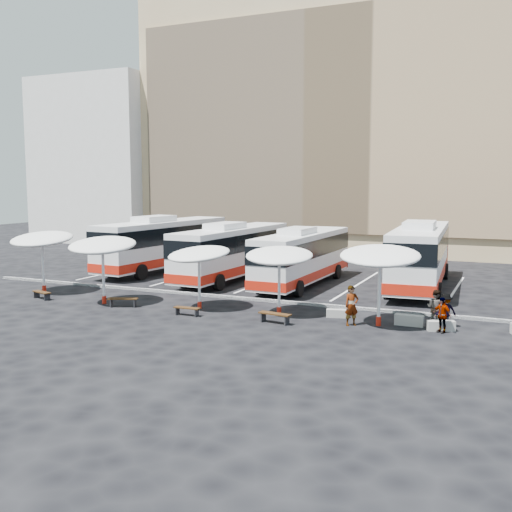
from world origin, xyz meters
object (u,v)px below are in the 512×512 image
at_px(sunshade_0, 42,239).
at_px(conc_bench_1, 409,320).
at_px(sunshade_2, 199,254).
at_px(conc_bench_2, 441,326).
at_px(passenger_3, 445,311).
at_px(conc_bench_0, 337,313).
at_px(passenger_0, 352,306).
at_px(sunshade_3, 279,256).
at_px(bus_3, 420,253).
at_px(passenger_1, 435,308).
at_px(sunshade_1, 102,245).
at_px(sunshade_4, 380,256).
at_px(wood_bench_0, 42,293).
at_px(wood_bench_3, 275,315).
at_px(wood_bench_1, 123,300).
at_px(bus_1, 233,250).
at_px(wood_bench_2, 187,309).
at_px(bus_0, 164,242).
at_px(bus_2, 303,255).
at_px(passenger_2, 442,315).

xyz_separation_m(sunshade_0, conc_bench_1, (21.68, 0.43, -2.98)).
distance_m(sunshade_2, conc_bench_2, 12.52).
height_order(sunshade_0, passenger_3, sunshade_0).
xyz_separation_m(conc_bench_0, passenger_0, (1.08, -1.38, 0.74)).
relative_size(conc_bench_0, passenger_0, 0.57).
bearing_deg(sunshade_3, bus_3, 64.67).
xyz_separation_m(bus_3, passenger_3, (2.78, -10.32, -1.40)).
relative_size(passenger_0, passenger_1, 1.11).
xyz_separation_m(sunshade_1, sunshade_4, (14.90, 1.07, 0.05)).
xyz_separation_m(wood_bench_0, wood_bench_3, (14.38, -0.04, 0.04)).
bearing_deg(wood_bench_1, wood_bench_3, -1.04).
bearing_deg(wood_bench_0, sunshade_0, 130.10).
bearing_deg(wood_bench_0, conc_bench_0, 8.14).
bearing_deg(sunshade_2, passenger_3, 4.69).
bearing_deg(sunshade_2, bus_1, 105.84).
bearing_deg(sunshade_4, passenger_1, 24.15).
bearing_deg(wood_bench_2, passenger_1, 13.92).
bearing_deg(wood_bench_1, passenger_1, 8.80).
bearing_deg(sunshade_4, passenger_0, -157.58).
bearing_deg(sunshade_4, sunshade_3, 176.70).
relative_size(sunshade_4, wood_bench_1, 2.61).
relative_size(sunshade_4, passenger_3, 2.69).
bearing_deg(conc_bench_2, wood_bench_3, -166.82).
bearing_deg(bus_0, wood_bench_2, -48.29).
distance_m(sunshade_1, passenger_1, 17.59).
bearing_deg(conc_bench_2, bus_2, 137.66).
distance_m(sunshade_1, sunshade_4, 14.93).
xyz_separation_m(bus_0, sunshade_3, (13.62, -10.63, 0.85)).
distance_m(bus_3, passenger_1, 10.51).
xyz_separation_m(bus_0, wood_bench_2, (9.51, -12.72, -1.81)).
bearing_deg(sunshade_2, sunshade_0, 178.47).
relative_size(wood_bench_0, passenger_2, 0.93).
bearing_deg(passenger_3, wood_bench_0, -25.07).
bearing_deg(passenger_2, conc_bench_2, 127.90).
relative_size(wood_bench_2, passenger_0, 0.74).
bearing_deg(wood_bench_1, sunshade_4, 5.84).
xyz_separation_m(wood_bench_3, passenger_3, (7.43, 2.45, 0.41)).
bearing_deg(conc_bench_1, bus_3, 96.54).
xyz_separation_m(sunshade_0, conc_bench_2, (23.15, -0.01, -3.00)).
distance_m(sunshade_3, conc_bench_2, 8.34).
bearing_deg(wood_bench_0, bus_0, 88.88).
bearing_deg(passenger_2, bus_0, -179.44).
bearing_deg(conc_bench_2, wood_bench_0, -175.58).
xyz_separation_m(wood_bench_0, passenger_2, (21.78, 1.38, 0.46)).
xyz_separation_m(wood_bench_2, conc_bench_1, (10.51, 2.43, -0.08)).
distance_m(wood_bench_0, passenger_1, 21.51).
distance_m(sunshade_0, sunshade_4, 20.38).
bearing_deg(sunshade_3, sunshade_1, -172.10).
bearing_deg(passenger_0, sunshade_4, -18.39).
xyz_separation_m(wood_bench_0, passenger_1, (21.35, 2.57, 0.51)).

